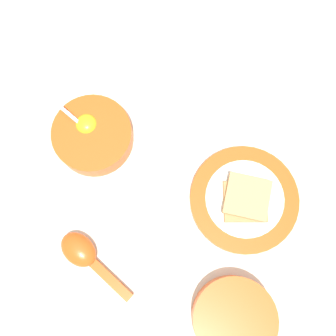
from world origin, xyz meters
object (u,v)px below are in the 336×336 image
object	(u,v)px
toast_plate	(244,201)
toast_sandwich	(246,201)
congee_bowl	(234,319)
egg_bowl	(93,135)
soup_spoon	(84,254)

from	to	relation	value
toast_plate	toast_sandwich	world-z (taller)	toast_sandwich
toast_sandwich	congee_bowl	size ratio (longest dim) A/B	0.64
egg_bowl	toast_plate	distance (m)	0.33
egg_bowl	congee_bowl	xyz separation A→B (m)	(-0.34, -0.28, 0.00)
toast_plate	soup_spoon	bearing A→B (deg)	109.68
soup_spoon	congee_bowl	distance (m)	0.30
soup_spoon	egg_bowl	bearing A→B (deg)	-0.98
soup_spoon	toast_sandwich	bearing A→B (deg)	-70.64
toast_plate	soup_spoon	xyz separation A→B (m)	(-0.11, 0.31, 0.01)
toast_plate	congee_bowl	bearing A→B (deg)	173.22
toast_sandwich	congee_bowl	xyz separation A→B (m)	(-0.22, 0.03, -0.00)
toast_sandwich	soup_spoon	size ratio (longest dim) A/B	0.63
egg_bowl	congee_bowl	size ratio (longest dim) A/B	1.05
toast_plate	toast_sandwich	xyz separation A→B (m)	(-0.00, 0.00, 0.02)
toast_sandwich	soup_spoon	distance (m)	0.33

